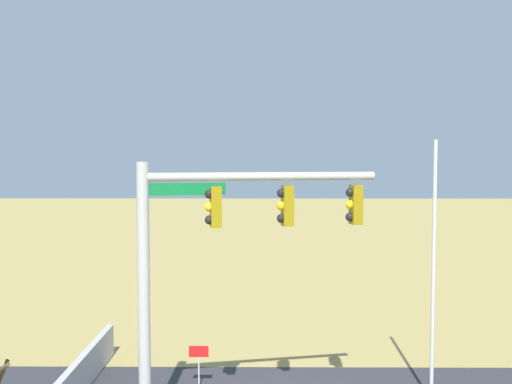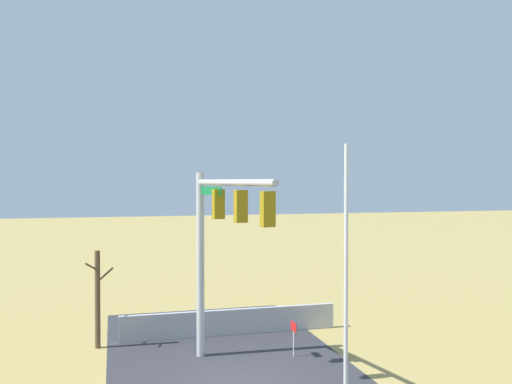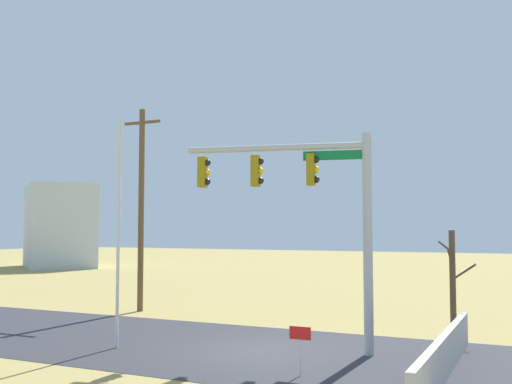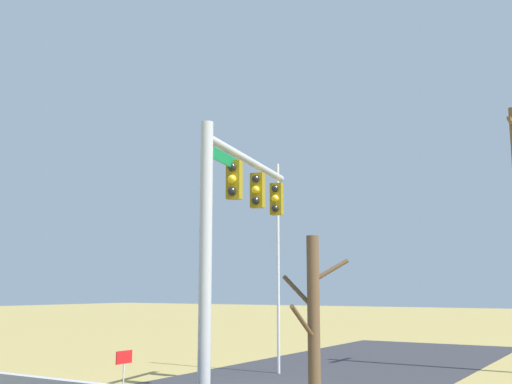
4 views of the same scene
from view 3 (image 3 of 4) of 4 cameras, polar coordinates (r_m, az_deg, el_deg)
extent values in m
plane|color=#9E894C|center=(18.49, 0.13, -14.93)|extent=(160.00, 160.00, 0.00)
cube|color=#2D2D33|center=(20.48, -10.35, -13.74)|extent=(28.00, 8.00, 0.01)
cube|color=#B7B5AD|center=(17.93, 13.96, -15.17)|extent=(6.00, 6.00, 0.01)
cube|color=#A8A8AD|center=(16.06, 17.58, -14.65)|extent=(0.20, 8.75, 1.02)
cylinder|color=#B2B5BA|center=(17.79, 10.63, -4.81)|extent=(0.28, 0.28, 6.48)
cylinder|color=#B2B5BA|center=(18.32, 1.82, 4.23)|extent=(5.47, 1.31, 0.20)
cube|color=#0F7238|center=(18.00, 7.36, 3.50)|extent=(1.77, 0.39, 0.28)
cube|color=#937A0F|center=(18.04, 5.27, 2.13)|extent=(0.31, 0.40, 0.96)
sphere|color=black|center=(18.05, 5.74, 3.08)|extent=(0.22, 0.22, 0.22)
sphere|color=yellow|center=(18.02, 5.74, 2.14)|extent=(0.22, 0.22, 0.22)
sphere|color=black|center=(17.99, 5.75, 1.18)|extent=(0.22, 0.22, 0.22)
cube|color=#937A0F|center=(18.37, -0.04, 2.01)|extent=(0.31, 0.40, 0.96)
sphere|color=black|center=(18.37, 0.42, 2.95)|extent=(0.22, 0.22, 0.22)
sphere|color=yellow|center=(18.33, 0.42, 2.02)|extent=(0.22, 0.22, 0.22)
sphere|color=black|center=(18.31, 0.42, 1.08)|extent=(0.22, 0.22, 0.22)
cube|color=#937A0F|center=(18.85, -5.11, 1.88)|extent=(0.31, 0.40, 0.96)
sphere|color=black|center=(18.83, -4.68, 2.80)|extent=(0.22, 0.22, 0.22)
sphere|color=yellow|center=(18.80, -4.68, 1.89)|extent=(0.22, 0.22, 0.22)
sphere|color=black|center=(18.78, -4.68, 0.98)|extent=(0.22, 0.22, 0.22)
cylinder|color=silver|center=(19.03, -13.01, -3.84)|extent=(0.10, 0.10, 7.04)
cylinder|color=brown|center=(27.30, -10.91, -1.63)|extent=(0.26, 0.26, 9.07)
cube|color=brown|center=(27.71, -10.81, 6.52)|extent=(1.90, 0.12, 0.12)
cylinder|color=brown|center=(20.97, 18.27, -8.42)|extent=(0.20, 0.20, 3.61)
cylinder|color=brown|center=(20.89, 19.26, -7.21)|extent=(0.78, 0.07, 0.57)
cylinder|color=brown|center=(21.12, 17.64, -5.01)|extent=(0.54, 0.47, 0.39)
cylinder|color=brown|center=(20.64, 18.06, -6.00)|extent=(0.12, 0.61, 0.55)
cylinder|color=silver|center=(15.40, 4.24, -15.52)|extent=(0.04, 0.04, 0.90)
cube|color=red|center=(15.29, 4.23, -13.28)|extent=(0.56, 0.02, 0.32)
cube|color=silver|center=(60.74, -18.26, -3.10)|extent=(10.55, 10.09, 7.91)
camera|label=1|loc=(31.42, 12.02, 1.86)|focal=41.26mm
camera|label=2|loc=(31.11, -23.91, 1.43)|focal=38.37mm
camera|label=4|loc=(25.86, 39.54, -4.73)|focal=42.74mm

